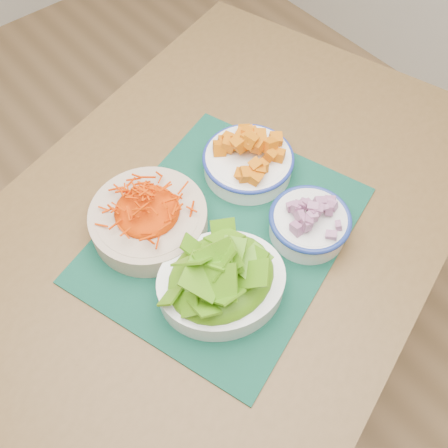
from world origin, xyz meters
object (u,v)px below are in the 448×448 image
placemat (224,233)px  carrot_bowl (148,215)px  table (218,245)px  lettuce_bowl (221,276)px  squash_bowl (248,157)px  onion_bowl (310,221)px

placemat → carrot_bowl: carrot_bowl is taller
table → carrot_bowl: size_ratio=5.48×
carrot_bowl → lettuce_bowl: size_ratio=0.91×
table → carrot_bowl: (-0.11, 0.06, 0.14)m
carrot_bowl → squash_bowl: size_ratio=1.26×
table → squash_bowl: 0.20m
table → squash_bowl: (0.12, 0.05, 0.14)m
squash_bowl → onion_bowl: squash_bowl is taller
squash_bowl → onion_bowl: 0.19m
placemat → squash_bowl: size_ratio=2.49×
table → carrot_bowl: 0.19m
table → squash_bowl: bearing=6.0°
onion_bowl → carrot_bowl: bearing=138.0°
squash_bowl → lettuce_bowl: (-0.22, -0.18, 0.01)m
onion_bowl → lettuce_bowl: bearing=177.0°
lettuce_bowl → onion_bowl: 0.20m
carrot_bowl → onion_bowl: carrot_bowl is taller
squash_bowl → placemat: bearing=-147.7°
table → onion_bowl: size_ratio=7.25×
squash_bowl → lettuce_bowl: 0.28m
placemat → squash_bowl: squash_bowl is taller
table → lettuce_bowl: (-0.09, -0.12, 0.15)m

